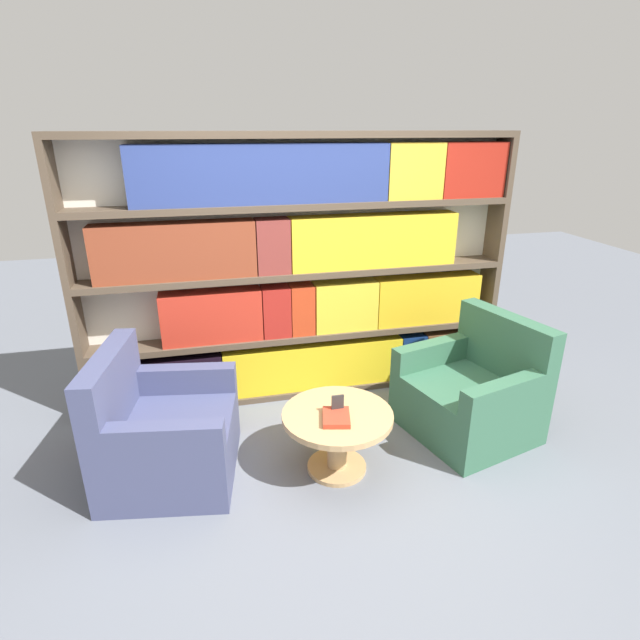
{
  "coord_description": "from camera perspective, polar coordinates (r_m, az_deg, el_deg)",
  "views": [
    {
      "loc": [
        -0.75,
        -2.44,
        2.17
      ],
      "look_at": [
        0.01,
        0.73,
        0.9
      ],
      "focal_mm": 28.0,
      "sensor_mm": 36.0,
      "label": 1
    }
  ],
  "objects": [
    {
      "name": "ground_plane",
      "position": [
        3.35,
        2.92,
        -19.11
      ],
      "size": [
        14.0,
        14.0,
        0.0
      ],
      "primitive_type": "plane",
      "color": "slate"
    },
    {
      "name": "stray_book",
      "position": [
        3.22,
        1.87,
        -11.06
      ],
      "size": [
        0.22,
        0.25,
        0.03
      ],
      "color": "#B73823",
      "rests_on": "coffee_table"
    },
    {
      "name": "armchair_right",
      "position": [
        3.95,
        16.96,
        -8.11
      ],
      "size": [
        1.0,
        1.03,
        0.88
      ],
      "rotation": [
        0.0,
        0.0,
        -1.31
      ],
      "color": "#336047",
      "rests_on": "ground_plane"
    },
    {
      "name": "table_sign",
      "position": [
        3.26,
        2.03,
        -9.77
      ],
      "size": [
        0.08,
        0.06,
        0.13
      ],
      "color": "black",
      "rests_on": "coffee_table"
    },
    {
      "name": "armchair_left",
      "position": [
        3.49,
        -17.44,
        -12.36
      ],
      "size": [
        0.93,
        0.98,
        0.88
      ],
      "rotation": [
        0.0,
        0.0,
        1.41
      ],
      "color": "#42476B",
      "rests_on": "ground_plane"
    },
    {
      "name": "bookshelf",
      "position": [
        4.07,
        -1.65,
        5.32
      ],
      "size": [
        3.47,
        0.3,
        2.14
      ],
      "color": "silver",
      "rests_on": "ground_plane"
    },
    {
      "name": "coffee_table",
      "position": [
        3.36,
        1.99,
        -12.37
      ],
      "size": [
        0.73,
        0.73,
        0.44
      ],
      "color": "tan",
      "rests_on": "ground_plane"
    }
  ]
}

